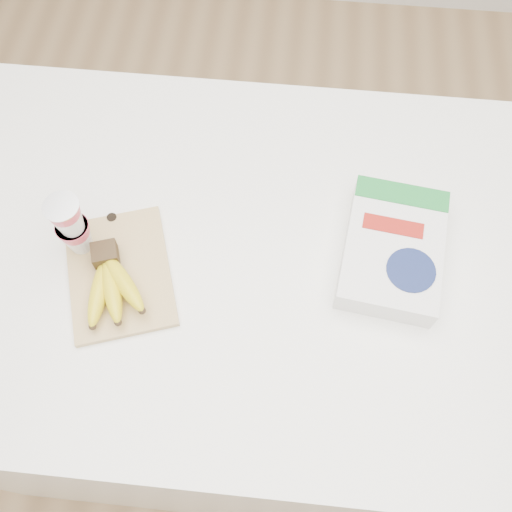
{
  "coord_description": "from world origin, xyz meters",
  "views": [
    {
      "loc": [
        0.09,
        -0.51,
        2.01
      ],
      "look_at": [
        0.04,
        -0.03,
        1.05
      ],
      "focal_mm": 40.0,
      "sensor_mm": 36.0,
      "label": 1
    }
  ],
  "objects_px": {
    "table": "(241,334)",
    "yogurt_stack": "(71,225)",
    "cutting_board": "(120,273)",
    "cereal_box": "(393,249)",
    "bananas": "(111,283)"
  },
  "relations": [
    {
      "from": "cutting_board",
      "to": "cereal_box",
      "type": "xyz_separation_m",
      "value": [
        0.52,
        0.09,
        0.02
      ]
    },
    {
      "from": "yogurt_stack",
      "to": "cereal_box",
      "type": "relative_size",
      "value": 0.52
    },
    {
      "from": "cutting_board",
      "to": "cereal_box",
      "type": "distance_m",
      "value": 0.53
    },
    {
      "from": "table",
      "to": "cutting_board",
      "type": "distance_m",
      "value": 0.56
    },
    {
      "from": "yogurt_stack",
      "to": "cereal_box",
      "type": "bearing_deg",
      "value": 4.23
    },
    {
      "from": "table",
      "to": "yogurt_stack",
      "type": "xyz_separation_m",
      "value": [
        -0.3,
        -0.02,
        0.6
      ]
    },
    {
      "from": "table",
      "to": "cutting_board",
      "type": "relative_size",
      "value": 5.13
    },
    {
      "from": "bananas",
      "to": "yogurt_stack",
      "type": "height_order",
      "value": "yogurt_stack"
    },
    {
      "from": "table",
      "to": "yogurt_stack",
      "type": "relative_size",
      "value": 8.81
    },
    {
      "from": "bananas",
      "to": "yogurt_stack",
      "type": "bearing_deg",
      "value": 133.19
    },
    {
      "from": "table",
      "to": "yogurt_stack",
      "type": "bearing_deg",
      "value": -175.29
    },
    {
      "from": "cutting_board",
      "to": "yogurt_stack",
      "type": "xyz_separation_m",
      "value": [
        -0.08,
        0.05,
        0.09
      ]
    },
    {
      "from": "cutting_board",
      "to": "cereal_box",
      "type": "height_order",
      "value": "cereal_box"
    },
    {
      "from": "yogurt_stack",
      "to": "cereal_box",
      "type": "xyz_separation_m",
      "value": [
        0.6,
        0.04,
        -0.07
      ]
    },
    {
      "from": "cutting_board",
      "to": "bananas",
      "type": "xyz_separation_m",
      "value": [
        -0.0,
        -0.04,
        0.03
      ]
    }
  ]
}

